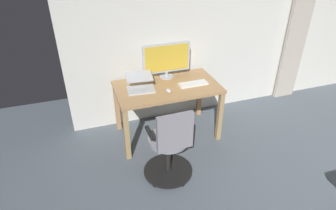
# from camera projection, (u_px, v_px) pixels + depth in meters

# --- Properties ---
(back_room_partition) EXTENTS (5.77, 0.10, 2.61)m
(back_room_partition) POSITION_uv_depth(u_px,v_px,m) (264.00, 19.00, 4.21)
(back_room_partition) COLOR silver
(back_room_partition) RESTS_ON ground
(curtain_right_panel) EXTENTS (0.35, 0.06, 2.23)m
(curtain_right_panel) POSITION_uv_depth(u_px,v_px,m) (298.00, 31.00, 4.37)
(curtain_right_panel) COLOR #BAAFA2
(curtain_right_panel) RESTS_ON ground
(desk) EXTENTS (1.30, 0.73, 0.74)m
(desk) POSITION_uv_depth(u_px,v_px,m) (167.00, 93.00, 3.68)
(desk) COLOR #AE8353
(desk) RESTS_ON ground
(office_chair) EXTENTS (0.56, 0.56, 0.93)m
(office_chair) POSITION_uv_depth(u_px,v_px,m) (170.00, 147.00, 3.09)
(office_chair) COLOR black
(office_chair) RESTS_ON ground
(computer_monitor) EXTENTS (0.63, 0.18, 0.46)m
(computer_monitor) POSITION_uv_depth(u_px,v_px,m) (167.00, 59.00, 3.71)
(computer_monitor) COLOR #B7BCC1
(computer_monitor) RESTS_ON desk
(computer_keyboard) EXTENTS (0.37, 0.13, 0.02)m
(computer_keyboard) POSITION_uv_depth(u_px,v_px,m) (193.00, 84.00, 3.64)
(computer_keyboard) COLOR white
(computer_keyboard) RESTS_ON desk
(laptop) EXTENTS (0.36, 0.37, 0.16)m
(laptop) POSITION_uv_depth(u_px,v_px,m) (140.00, 85.00, 3.53)
(laptop) COLOR #B7BCC1
(laptop) RESTS_ON desk
(computer_mouse) EXTENTS (0.06, 0.10, 0.04)m
(computer_mouse) POSITION_uv_depth(u_px,v_px,m) (169.00, 91.00, 3.48)
(computer_mouse) COLOR silver
(computer_mouse) RESTS_ON desk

